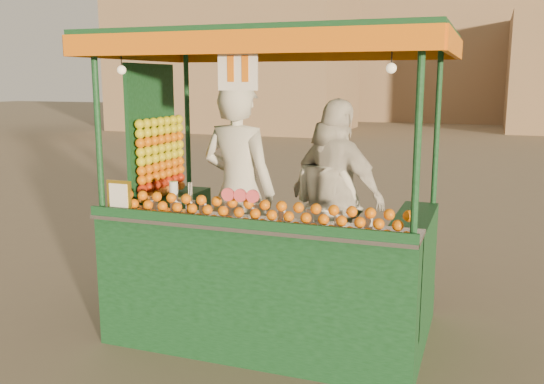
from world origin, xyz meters
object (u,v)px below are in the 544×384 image
(vendor_right, at_px, (337,197))
(juice_cart, at_px, (264,242))
(vendor_middle, at_px, (329,206))
(vendor_left, at_px, (239,191))

(vendor_right, bearing_deg, juice_cart, 69.40)
(juice_cart, xyz_separation_m, vendor_middle, (0.44, 0.52, 0.24))
(juice_cart, distance_m, vendor_middle, 0.72)
(vendor_left, distance_m, vendor_right, 0.88)
(vendor_left, relative_size, vendor_right, 1.09)
(vendor_left, height_order, vendor_middle, vendor_left)
(juice_cart, xyz_separation_m, vendor_left, (-0.26, 0.08, 0.41))
(vendor_left, bearing_deg, vendor_right, -144.47)
(vendor_left, xyz_separation_m, vendor_middle, (0.70, 0.44, -0.17))
(vendor_middle, bearing_deg, juice_cart, 86.10)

